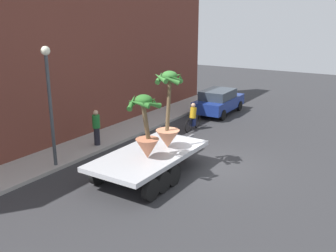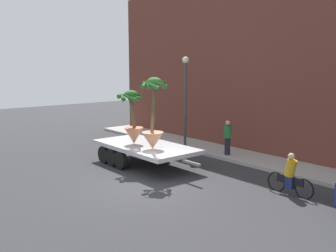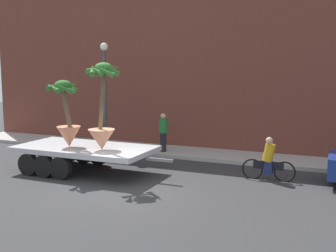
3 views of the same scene
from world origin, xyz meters
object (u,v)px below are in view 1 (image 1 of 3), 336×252
object	(u,v)px
cyclist	(193,118)
flatbed_trailer	(146,160)
potted_palm_rear	(146,131)
street_lamp	(49,92)
parked_car	(219,101)
pedestrian_near_gate	(96,127)
potted_palm_middle	(168,117)

from	to	relation	value
cyclist	flatbed_trailer	bearing A→B (deg)	-166.43
potted_palm_rear	street_lamp	distance (m)	4.27
street_lamp	parked_car	bearing A→B (deg)	-8.55
flatbed_trailer	parked_car	size ratio (longest dim) A/B	1.38
pedestrian_near_gate	flatbed_trailer	bearing A→B (deg)	-111.63
potted_palm_rear	parked_car	size ratio (longest dim) A/B	0.56
potted_palm_rear	cyclist	size ratio (longest dim) A/B	1.33
potted_palm_middle	parked_car	distance (m)	9.87
potted_palm_rear	potted_palm_middle	bearing A→B (deg)	0.54
cyclist	parked_car	world-z (taller)	parked_car
flatbed_trailer	potted_palm_rear	world-z (taller)	potted_palm_rear
street_lamp	potted_palm_rear	bearing A→B (deg)	-77.88
parked_car	pedestrian_near_gate	size ratio (longest dim) A/B	2.57
potted_palm_middle	street_lamp	size ratio (longest dim) A/B	0.64
cyclist	street_lamp	size ratio (longest dim) A/B	0.38
pedestrian_near_gate	street_lamp	distance (m)	3.56
pedestrian_near_gate	street_lamp	xyz separation A→B (m)	(-2.80, -0.28, 2.19)
flatbed_trailer	pedestrian_near_gate	xyz separation A→B (m)	(1.59, 4.02, 0.28)
potted_palm_rear	pedestrian_near_gate	distance (m)	4.82
potted_palm_rear	cyclist	world-z (taller)	potted_palm_rear
potted_palm_rear	potted_palm_middle	distance (m)	1.53
street_lamp	potted_palm_middle	bearing A→B (deg)	-59.24
pedestrian_near_gate	cyclist	bearing A→B (deg)	-25.39
potted_palm_middle	street_lamp	world-z (taller)	street_lamp
street_lamp	flatbed_trailer	bearing A→B (deg)	-72.16
potted_palm_rear	potted_palm_middle	size ratio (longest dim) A/B	0.80
parked_car	street_lamp	bearing A→B (deg)	171.45
flatbed_trailer	pedestrian_near_gate	bearing A→B (deg)	68.37
flatbed_trailer	pedestrian_near_gate	distance (m)	4.33
cyclist	pedestrian_near_gate	distance (m)	5.63
potted_palm_rear	parked_car	xyz separation A→B (m)	(11.03, 2.23, -1.23)
potted_palm_middle	parked_car	size ratio (longest dim) A/B	0.70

